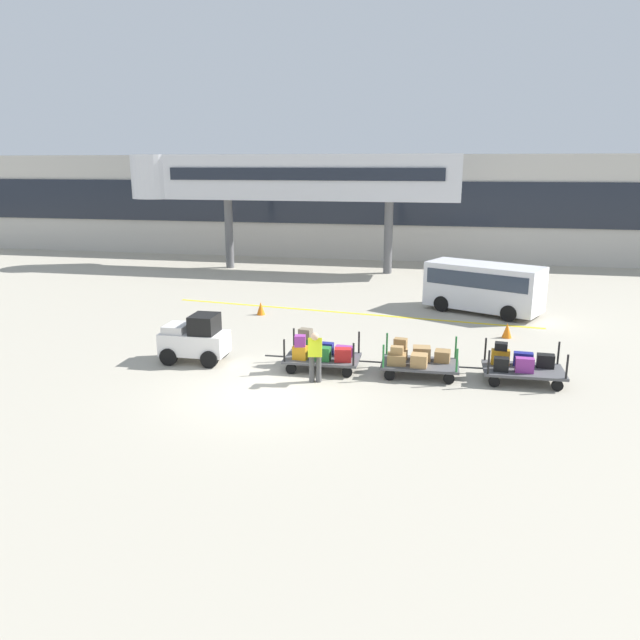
% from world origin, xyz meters
% --- Properties ---
extents(ground_plane, '(120.00, 120.00, 0.00)m').
position_xyz_m(ground_plane, '(0.00, 0.00, 0.00)').
color(ground_plane, '#A8A08E').
extents(apron_lead_line, '(16.11, 2.15, 0.01)m').
position_xyz_m(apron_lead_line, '(0.70, 9.75, 0.00)').
color(apron_lead_line, yellow).
rests_on(apron_lead_line, ground_plane).
extents(terminal_building, '(60.29, 2.51, 6.84)m').
position_xyz_m(terminal_building, '(0.00, 25.98, 3.43)').
color(terminal_building, '#BCB7AD').
rests_on(terminal_building, ground_plane).
extents(jet_bridge, '(19.83, 3.00, 6.78)m').
position_xyz_m(jet_bridge, '(-5.19, 19.99, 5.43)').
color(jet_bridge, silver).
rests_on(jet_bridge, ground_plane).
extents(baggage_tug, '(2.12, 1.26, 1.58)m').
position_xyz_m(baggage_tug, '(-2.98, 2.17, 0.75)').
color(baggage_tug, white).
rests_on(baggage_tug, ground_plane).
extents(baggage_cart_lead, '(3.01, 1.44, 1.19)m').
position_xyz_m(baggage_cart_lead, '(1.14, 2.23, 0.53)').
color(baggage_cart_lead, '#4C4C4F').
rests_on(baggage_cart_lead, ground_plane).
extents(baggage_cart_middle, '(3.01, 1.44, 1.10)m').
position_xyz_m(baggage_cart_middle, '(4.07, 2.33, 0.51)').
color(baggage_cart_middle, '#4C4C4F').
rests_on(baggage_cart_middle, ground_plane).
extents(baggage_cart_tail, '(3.01, 1.44, 1.10)m').
position_xyz_m(baggage_cart_tail, '(7.10, 2.40, 0.49)').
color(baggage_cart_tail, '#4C4C4F').
rests_on(baggage_cart_tail, ground_plane).
extents(baggage_handler, '(0.47, 0.48, 1.56)m').
position_xyz_m(baggage_handler, '(1.22, 1.02, 0.87)').
color(baggage_handler, '#4C4C4C').
rests_on(baggage_handler, ground_plane).
extents(shuttle_van, '(5.15, 3.74, 2.10)m').
position_xyz_m(shuttle_van, '(6.42, 11.07, 1.23)').
color(shuttle_van, silver).
rests_on(shuttle_van, ground_plane).
extents(safety_cone_near, '(0.36, 0.36, 0.55)m').
position_xyz_m(safety_cone_near, '(7.13, 7.15, 0.28)').
color(safety_cone_near, orange).
rests_on(safety_cone_near, ground_plane).
extents(safety_cone_far, '(0.36, 0.36, 0.55)m').
position_xyz_m(safety_cone_far, '(-2.82, 8.67, 0.28)').
color(safety_cone_far, orange).
rests_on(safety_cone_far, ground_plane).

